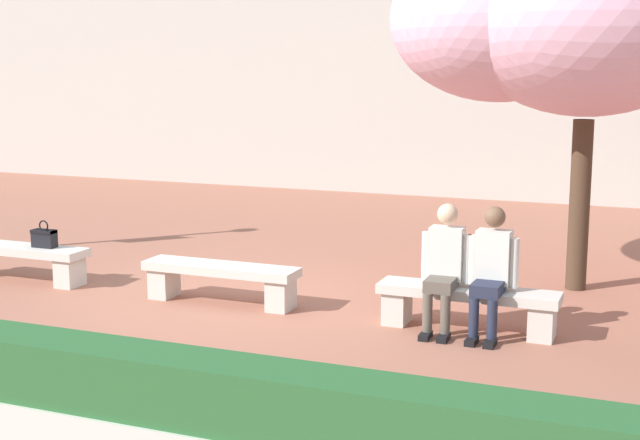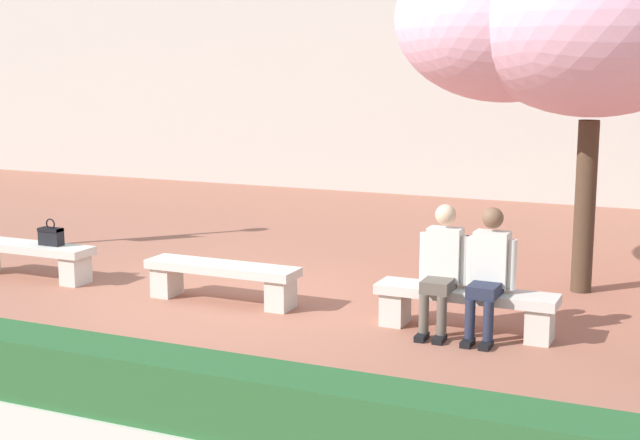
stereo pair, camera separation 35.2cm
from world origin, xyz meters
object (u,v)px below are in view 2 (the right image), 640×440
(handbag, at_px, (51,235))
(stone_bench_center, at_px, (465,303))
(stone_bench_west_end, at_px, (28,255))
(person_seated_right, at_px, (489,268))
(cherry_tree_main, at_px, (609,4))
(stone_bench_near_west, at_px, (222,276))
(person_seated_left, at_px, (442,264))

(handbag, bearing_deg, stone_bench_center, -0.30)
(stone_bench_west_end, distance_m, stone_bench_center, 5.65)
(person_seated_right, height_order, handbag, person_seated_right)
(stone_bench_center, xyz_separation_m, handbag, (-5.28, 0.03, 0.27))
(person_seated_right, relative_size, cherry_tree_main, 0.26)
(stone_bench_center, bearing_deg, stone_bench_near_west, 180.00)
(stone_bench_west_end, bearing_deg, person_seated_right, -0.52)
(handbag, relative_size, cherry_tree_main, 0.07)
(stone_bench_center, bearing_deg, person_seated_left, -167.27)
(stone_bench_near_west, distance_m, cherry_tree_main, 5.35)
(person_seated_right, bearing_deg, cherry_tree_main, 72.32)
(stone_bench_west_end, distance_m, person_seated_right, 5.90)
(person_seated_left, bearing_deg, stone_bench_center, 12.73)
(person_seated_right, relative_size, handbag, 3.81)
(stone_bench_west_end, distance_m, stone_bench_near_west, 2.82)
(person_seated_left, xyz_separation_m, person_seated_right, (0.47, -0.00, 0.00))
(stone_bench_near_west, distance_m, handbag, 2.48)
(stone_bench_near_west, distance_m, person_seated_right, 3.09)
(person_seated_left, height_order, cherry_tree_main, cherry_tree_main)
(stone_bench_center, relative_size, person_seated_left, 1.42)
(cherry_tree_main, bearing_deg, person_seated_right, -107.68)
(stone_bench_near_west, distance_m, stone_bench_center, 2.82)
(handbag, bearing_deg, stone_bench_west_end, -175.63)
(handbag, bearing_deg, stone_bench_near_west, -0.65)
(stone_bench_near_west, xyz_separation_m, cherry_tree_main, (3.79, 2.24, 3.04))
(stone_bench_center, bearing_deg, cherry_tree_main, 66.63)
(person_seated_left, relative_size, person_seated_right, 1.00)
(stone_bench_west_end, relative_size, cherry_tree_main, 0.36)
(person_seated_left, height_order, handbag, person_seated_left)
(person_seated_left, bearing_deg, handbag, 179.08)
(stone_bench_center, distance_m, person_seated_left, 0.46)
(stone_bench_near_west, bearing_deg, person_seated_right, -1.00)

